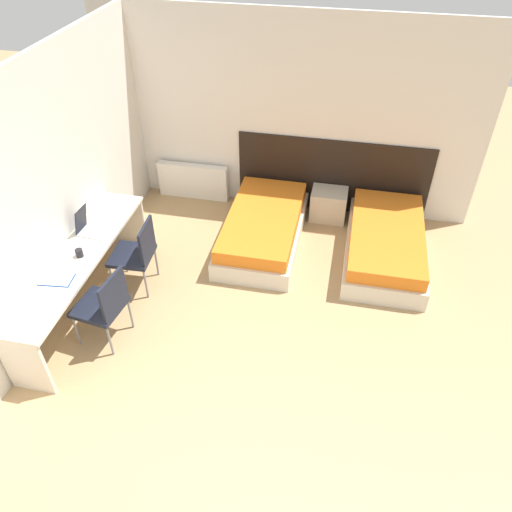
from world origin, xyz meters
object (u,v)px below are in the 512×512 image
Objects in this scene: chair_near_notebook at (104,304)px; chair_near_laptop at (137,252)px; nightstand at (328,205)px; bed_near_window at (263,228)px; bed_near_door at (385,244)px; laptop at (89,228)px.

chair_near_laptop is at bearing 97.87° from chair_near_notebook.
chair_near_notebook is at bearing -126.91° from nightstand.
chair_near_notebook is (-2.06, -2.75, 0.29)m from nightstand.
chair_near_laptop reaches higher than bed_near_window.
bed_near_window and nightstand have the same top height.
bed_near_door is 5.80× the size of laptop.
bed_near_window is at bearing 36.52° from laptop.
chair_near_laptop is 2.81× the size of laptop.
bed_near_window is 1.59m from bed_near_door.
chair_near_notebook reaches higher than nightstand.
bed_near_door is at bearing 22.43° from laptop.
nightstand is 0.55× the size of chair_near_notebook.
chair_near_notebook reaches higher than bed_near_window.
chair_near_notebook reaches higher than bed_near_door.
bed_near_window is 2.21m from laptop.
chair_near_laptop reaches higher than nightstand.
nightstand is (0.80, 0.74, 0.01)m from bed_near_window.
chair_near_laptop is 1.00× the size of chair_near_notebook.
chair_near_notebook is 2.81× the size of laptop.
bed_near_door is at bearing 0.00° from bed_near_window.
bed_near_door is at bearing 43.00° from chair_near_notebook.
chair_near_laptop is (-1.27, -1.15, 0.30)m from bed_near_window.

